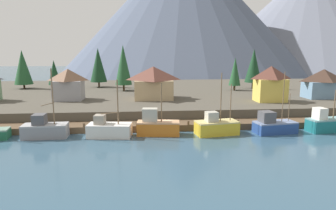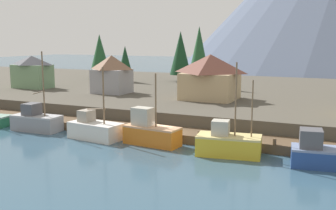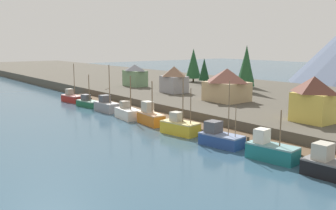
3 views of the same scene
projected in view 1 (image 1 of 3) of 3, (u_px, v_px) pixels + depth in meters
The scene contains 21 objects.
ground_plane at pixel (156, 110), 66.40m from camera, with size 400.00×400.00×1.00m, color #335166.
dock at pixel (162, 126), 48.57m from camera, with size 80.00×4.00×1.60m.
shoreline_bank at pixel (154, 95), 77.86m from camera, with size 400.00×56.00×2.50m, color #4C473D.
mountain_west_peak at pixel (184, 8), 165.99m from camera, with size 135.43×135.43×72.02m, color #4C566B.
mountain_central_peak at pixel (309, 19), 192.23m from camera, with size 144.08×144.08×65.97m, color slate.
fishing_boat_grey at pixel (45, 129), 43.42m from camera, with size 6.35×2.91×9.98m.
fishing_boat_white at pixel (109, 129), 43.85m from camera, with size 6.57×3.69×8.39m.
fishing_boat_orange at pixel (157, 126), 44.80m from camera, with size 6.47×3.00×7.85m.
fishing_boat_yellow at pixel (216, 126), 45.12m from camera, with size 6.63×3.85×9.25m.
fishing_boat_blue at pixel (274, 125), 45.95m from camera, with size 6.60×3.72×9.35m.
fishing_boat_teal at pixel (326, 123), 46.85m from camera, with size 6.56×3.44×6.50m.
house_grey at pixel (68, 84), 61.13m from camera, with size 5.94×5.04×6.36m.
house_tan at pixel (153, 82), 62.75m from camera, with size 8.18×7.31×6.75m.
house_yellow at pixel (271, 83), 59.41m from camera, with size 5.96×4.32×7.01m.
house_blue at pixel (323, 83), 63.87m from camera, with size 7.74×4.88×6.14m.
conifer_near_left at pixel (254, 66), 79.39m from camera, with size 4.39×4.39×10.44m.
conifer_near_right at pixel (54, 72), 76.65m from camera, with size 3.11×3.11×7.69m.
conifer_mid_left at pixel (123, 65), 75.23m from camera, with size 4.16×4.16×11.43m.
conifer_mid_right at pixel (235, 72), 76.15m from camera, with size 3.01×3.01×8.32m.
conifer_back_left at pixel (98, 65), 82.90m from camera, with size 4.56×4.56×10.75m.
conifer_back_right at pixel (23, 67), 79.58m from camera, with size 4.70×4.70×10.22m.
Camera 1 is at (-3.22, -45.13, 12.33)m, focal length 32.16 mm.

